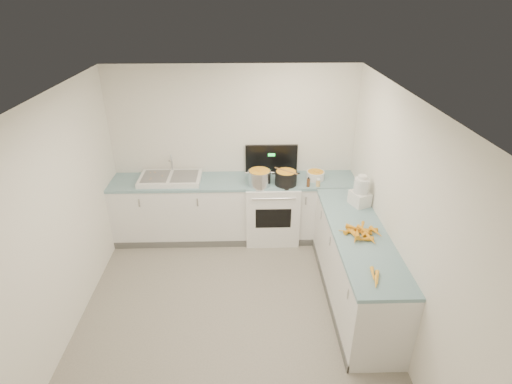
{
  "coord_description": "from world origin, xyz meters",
  "views": [
    {
      "loc": [
        0.17,
        -3.45,
        3.39
      ],
      "look_at": [
        0.3,
        1.1,
        1.05
      ],
      "focal_mm": 28.0,
      "sensor_mm": 36.0,
      "label": 1
    }
  ],
  "objects_px": {
    "steel_pot": "(259,178)",
    "stove": "(272,208)",
    "mixing_bowl": "(315,175)",
    "spice_jar": "(318,183)",
    "sink": "(170,178)",
    "black_pot": "(286,179)",
    "extract_bottle": "(308,183)",
    "food_processor": "(360,192)"
  },
  "relations": [
    {
      "from": "steel_pot",
      "to": "mixing_bowl",
      "type": "xyz_separation_m",
      "value": [
        0.81,
        0.16,
        -0.04
      ]
    },
    {
      "from": "black_pot",
      "to": "steel_pot",
      "type": "bearing_deg",
      "value": 179.99
    },
    {
      "from": "food_processor",
      "to": "black_pot",
      "type": "bearing_deg",
      "value": 145.13
    },
    {
      "from": "sink",
      "to": "black_pot",
      "type": "distance_m",
      "value": 1.64
    },
    {
      "from": "black_pot",
      "to": "mixing_bowl",
      "type": "xyz_separation_m",
      "value": [
        0.44,
        0.16,
        -0.03
      ]
    },
    {
      "from": "stove",
      "to": "black_pot",
      "type": "relative_size",
      "value": 4.5
    },
    {
      "from": "mixing_bowl",
      "to": "black_pot",
      "type": "bearing_deg",
      "value": -160.42
    },
    {
      "from": "sink",
      "to": "spice_jar",
      "type": "distance_m",
      "value": 2.08
    },
    {
      "from": "sink",
      "to": "steel_pot",
      "type": "xyz_separation_m",
      "value": [
        1.26,
        -0.16,
        0.06
      ]
    },
    {
      "from": "steel_pot",
      "to": "food_processor",
      "type": "height_order",
      "value": "food_processor"
    },
    {
      "from": "mixing_bowl",
      "to": "extract_bottle",
      "type": "relative_size",
      "value": 2.21
    },
    {
      "from": "stove",
      "to": "spice_jar",
      "type": "distance_m",
      "value": 0.83
    },
    {
      "from": "black_pot",
      "to": "food_processor",
      "type": "height_order",
      "value": "food_processor"
    },
    {
      "from": "steel_pot",
      "to": "black_pot",
      "type": "xyz_separation_m",
      "value": [
        0.37,
        -0.0,
        -0.01
      ]
    },
    {
      "from": "steel_pot",
      "to": "spice_jar",
      "type": "bearing_deg",
      "value": -5.13
    },
    {
      "from": "spice_jar",
      "to": "extract_bottle",
      "type": "bearing_deg",
      "value": -179.77
    },
    {
      "from": "mixing_bowl",
      "to": "spice_jar",
      "type": "distance_m",
      "value": 0.23
    },
    {
      "from": "stove",
      "to": "steel_pot",
      "type": "bearing_deg",
      "value": -142.25
    },
    {
      "from": "steel_pot",
      "to": "black_pot",
      "type": "distance_m",
      "value": 0.37
    },
    {
      "from": "steel_pot",
      "to": "extract_bottle",
      "type": "relative_size",
      "value": 2.74
    },
    {
      "from": "stove",
      "to": "food_processor",
      "type": "distance_m",
      "value": 1.44
    },
    {
      "from": "steel_pot",
      "to": "extract_bottle",
      "type": "bearing_deg",
      "value": -6.21
    },
    {
      "from": "black_pot",
      "to": "mixing_bowl",
      "type": "bearing_deg",
      "value": 19.58
    },
    {
      "from": "black_pot",
      "to": "stove",
      "type": "bearing_deg",
      "value": 140.28
    },
    {
      "from": "sink",
      "to": "mixing_bowl",
      "type": "relative_size",
      "value": 3.36
    },
    {
      "from": "stove",
      "to": "extract_bottle",
      "type": "bearing_deg",
      "value": -24.61
    },
    {
      "from": "sink",
      "to": "stove",
      "type": "bearing_deg",
      "value": -0.62
    },
    {
      "from": "sink",
      "to": "spice_jar",
      "type": "xyz_separation_m",
      "value": [
        2.07,
        -0.24,
        0.01
      ]
    },
    {
      "from": "sink",
      "to": "black_pot",
      "type": "xyz_separation_m",
      "value": [
        1.63,
        -0.16,
        0.05
      ]
    },
    {
      "from": "mixing_bowl",
      "to": "food_processor",
      "type": "height_order",
      "value": "food_processor"
    },
    {
      "from": "extract_bottle",
      "to": "food_processor",
      "type": "height_order",
      "value": "food_processor"
    },
    {
      "from": "stove",
      "to": "sink",
      "type": "relative_size",
      "value": 1.58
    },
    {
      "from": "spice_jar",
      "to": "mixing_bowl",
      "type": "bearing_deg",
      "value": 90.06
    },
    {
      "from": "stove",
      "to": "food_processor",
      "type": "relative_size",
      "value": 3.37
    },
    {
      "from": "mixing_bowl",
      "to": "food_processor",
      "type": "bearing_deg",
      "value": -60.41
    },
    {
      "from": "mixing_bowl",
      "to": "spice_jar",
      "type": "height_order",
      "value": "mixing_bowl"
    },
    {
      "from": "stove",
      "to": "food_processor",
      "type": "height_order",
      "value": "stove"
    },
    {
      "from": "sink",
      "to": "black_pot",
      "type": "bearing_deg",
      "value": -5.72
    },
    {
      "from": "stove",
      "to": "steel_pot",
      "type": "xyz_separation_m",
      "value": [
        -0.19,
        -0.15,
        0.56
      ]
    },
    {
      "from": "steel_pot",
      "to": "stove",
      "type": "bearing_deg",
      "value": 37.75
    },
    {
      "from": "sink",
      "to": "mixing_bowl",
      "type": "height_order",
      "value": "sink"
    },
    {
      "from": "mixing_bowl",
      "to": "extract_bottle",
      "type": "xyz_separation_m",
      "value": [
        -0.13,
        -0.23,
        -0.0
      ]
    }
  ]
}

